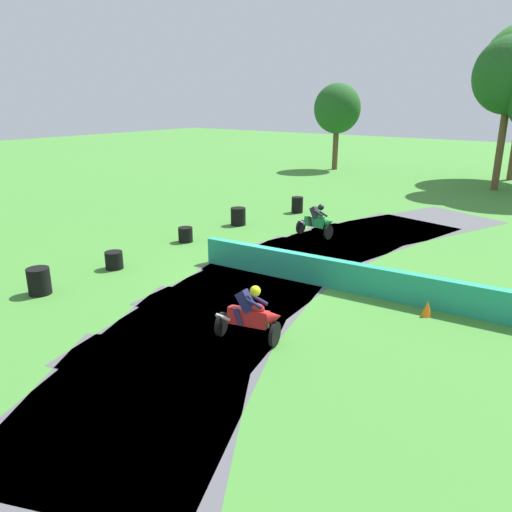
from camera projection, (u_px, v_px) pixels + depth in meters
ground_plane at (269, 274)px, 16.46m from camera, size 120.00×120.00×0.00m
track_asphalt at (296, 279)px, 15.95m from camera, size 9.41×27.68×0.01m
safety_barrier at (444, 295)px, 13.52m from camera, size 15.89×1.54×0.90m
motorcycle_lead_green at (317, 221)px, 20.75m from camera, size 1.70×0.83×1.43m
motorcycle_chase_red at (251, 315)px, 11.78m from camera, size 1.68×1.01×1.42m
tire_stack_near at (297, 205)px, 25.13m from camera, size 0.58×0.58×0.80m
tire_stack_mid_a at (238, 216)px, 22.67m from camera, size 0.68×0.68×0.80m
tire_stack_mid_b at (186, 235)px, 20.05m from camera, size 0.58×0.58×0.60m
tire_stack_far at (114, 260)px, 16.90m from camera, size 0.60×0.60×0.60m
tire_stack_extra_a at (39, 281)px, 14.69m from camera, size 0.66×0.66×0.80m
traffic_cone at (427, 308)px, 13.24m from camera, size 0.28×0.28×0.44m
tree_far_left at (511, 76)px, 29.38m from camera, size 4.35×4.35×9.15m
tree_behind_barrier at (337, 109)px, 39.01m from camera, size 3.66×3.66×6.69m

